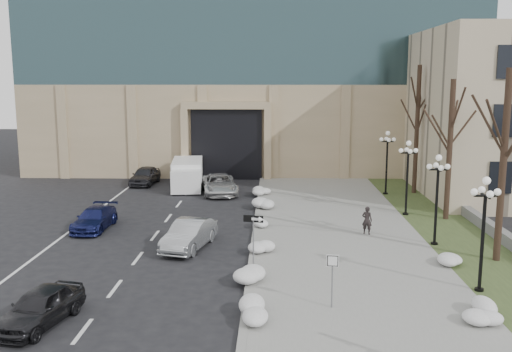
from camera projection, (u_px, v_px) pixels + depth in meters
The scene contains 28 objects.
sidewalk at pixel (338, 236), 30.96m from camera, with size 9.00×40.00×0.12m, color gray.
curb at pixel (255, 235), 31.10m from camera, with size 0.30×40.00×0.14m, color gray.
grass_strip at pixel (458, 237), 30.76m from camera, with size 4.00×40.00×0.10m, color #374723.
stone_wall at pixel (483, 223), 32.62m from camera, with size 0.50×30.00×0.70m, color slate.
car_a at pixel (40, 307), 19.86m from camera, with size 1.57×3.89×1.32m, color black.
car_b at pixel (189, 235), 28.82m from camera, with size 1.54×4.42×1.46m, color #96999D.
car_c at pixel (95, 219), 32.55m from camera, with size 1.72×4.24×1.23m, color #171C50.
car_d at pixel (220, 184), 42.47m from camera, with size 2.42×5.25×1.46m, color silver.
car_e at pixel (145, 176), 46.35m from camera, with size 1.73×4.31×1.47m, color #2E2E33.
pedestrian at pixel (367, 220), 31.07m from camera, with size 0.56×0.37×1.54m, color black.
box_truck at pixel (187, 175), 45.03m from camera, with size 2.99×6.84×2.10m.
one_way_sign at pixel (257, 226), 25.22m from camera, with size 0.94×0.38×2.54m.
keep_sign at pixel (332, 270), 20.95m from camera, with size 0.46×0.10×2.16m.
snow_clump_b at pixel (257, 313), 20.22m from camera, with size 1.10×1.60×0.36m, color silver.
snow_clump_c at pixel (253, 278), 23.79m from camera, with size 1.10×1.60×0.36m, color silver.
snow_clump_d at pixel (262, 247), 28.24m from camera, with size 1.10×1.60×0.36m, color silver.
snow_clump_e at pixel (259, 222), 32.98m from camera, with size 1.10×1.60×0.36m, color silver.
snow_clump_f at pixel (266, 206), 37.24m from camera, with size 1.10×1.60×0.36m, color silver.
snow_clump_g at pixel (261, 192), 41.78m from camera, with size 1.10×1.60×0.36m, color silver.
snow_clump_h at pixel (481, 314), 20.16m from camera, with size 1.10×1.60×0.36m, color silver.
snow_clump_i at pixel (445, 261), 26.00m from camera, with size 1.10×1.60×0.36m, color silver.
lamppost_a at pixel (484, 219), 22.42m from camera, with size 1.18×1.18×4.76m.
lamppost_b at pixel (437, 188), 28.83m from camera, with size 1.18×1.18×4.76m.
lamppost_c at pixel (408, 168), 35.23m from camera, with size 1.18×1.18×4.76m.
lamppost_d at pixel (387, 154), 41.63m from camera, with size 1.18×1.18×4.76m.
tree_near at pixel (505, 139), 25.83m from camera, with size 3.20×3.20×9.00m.
tree_mid at pixel (451, 130), 33.77m from camera, with size 3.20×3.20×8.50m.
tree_far at pixel (418, 111), 41.54m from camera, with size 3.20×3.20×9.50m.
Camera 1 is at (-0.00, -16.09, 8.52)m, focal length 40.00 mm.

